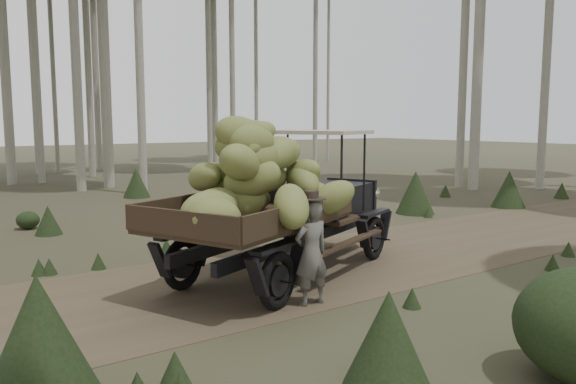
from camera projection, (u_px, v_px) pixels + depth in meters
name	position (u px, v px, depth m)	size (l,w,h in m)	color
ground	(360.00, 259.00, 10.99)	(120.00, 120.00, 0.00)	#473D2B
dirt_track	(360.00, 258.00, 10.99)	(70.00, 4.00, 0.01)	brown
banana_truck	(269.00, 185.00, 9.07)	(5.68, 3.88, 2.86)	black
farmer	(311.00, 251.00, 8.13)	(0.57, 0.42, 1.68)	#5C5A54
undergrowth	(300.00, 264.00, 8.55)	(22.98, 24.32, 1.31)	#233319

